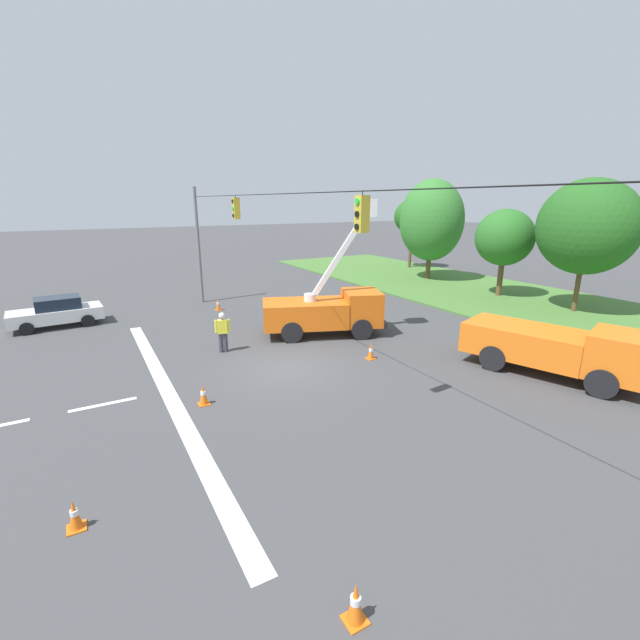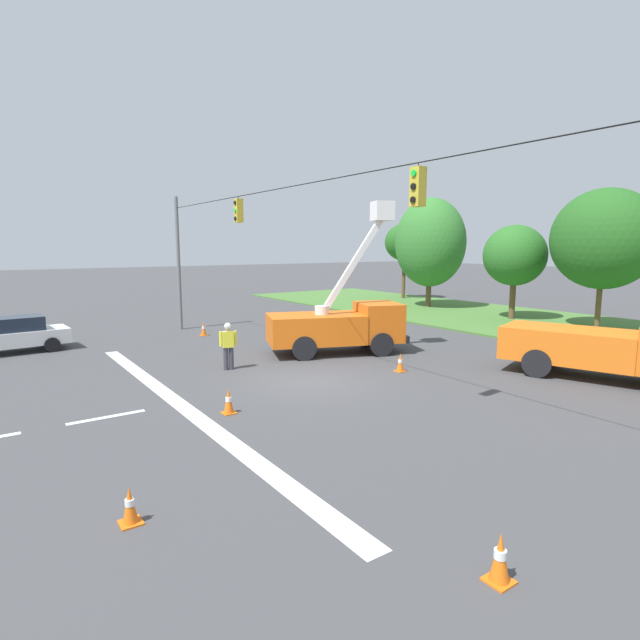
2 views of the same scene
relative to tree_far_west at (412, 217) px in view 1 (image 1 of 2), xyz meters
The scene contains 17 objects.
ground_plane 28.13m from the tree_far_west, 50.59° to the right, with size 200.00×200.00×0.00m, color #424244.
grass_verge 18.55m from the tree_far_west, 10.95° to the right, with size 56.00×12.00×0.10m, color #477533.
lane_markings 32.98m from the tree_far_west, 57.38° to the right, with size 17.60×15.25×0.01m.
signal_gantry 27.67m from the tree_far_west, 50.69° to the right, with size 26.20×0.33×7.20m.
tree_far_west is the anchor object (origin of this frame).
tree_west 6.30m from the tree_far_west, 27.10° to the right, with size 5.40×4.83×8.07m.
tree_centre 13.37m from the tree_far_west, 14.04° to the right, with size 3.74×3.84×5.87m.
tree_east 18.28m from the tree_far_west, ahead, with size 5.53×4.73×7.61m.
utility_truck_bucket_lift 23.35m from the tree_far_west, 50.75° to the right, with size 4.19×6.23×6.44m.
utility_truck_support_near 26.89m from the tree_far_west, 29.31° to the right, with size 6.70×4.15×2.04m.
sedan_white 30.43m from the tree_far_west, 77.48° to the right, with size 2.16×4.42×1.56m.
road_worker 27.58m from the tree_far_west, 57.69° to the right, with size 0.34×0.63×1.77m.
traffic_cone_foreground_left 31.94m from the tree_far_west, 52.69° to the right, with size 0.36×0.36×0.70m.
traffic_cone_mid_left 37.63m from the tree_far_west, 42.07° to the right, with size 0.36×0.36×0.73m.
traffic_cone_mid_right 37.37m from the tree_far_west, 50.98° to the right, with size 0.36×0.36×0.66m.
traffic_cone_near_bucket 26.18m from the tree_far_west, 44.30° to the right, with size 0.36×0.36×0.68m.
traffic_cone_lane_edge_a 22.78m from the tree_far_west, 71.13° to the right, with size 0.36×0.36×0.73m.
Camera 1 is at (14.40, -6.66, 6.36)m, focal length 24.00 mm.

